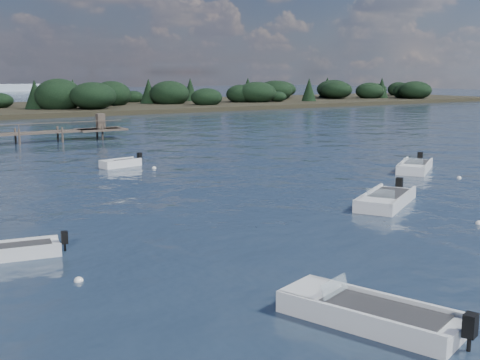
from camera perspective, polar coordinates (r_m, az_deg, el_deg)
ground at (r=76.91m, az=-18.88°, el=4.37°), size 400.00×400.00×0.00m
dinghy_mid_white_b at (r=45.47m, az=16.24°, el=1.07°), size 5.32×4.45×1.37m
dinghy_mid_white_a at (r=33.38m, az=13.66°, el=-2.00°), size 5.74×4.45×1.37m
dinghy_near_olive at (r=17.94m, az=12.05°, el=-12.60°), size 3.47×5.60×1.35m
dinghy_mid_grey at (r=25.07m, az=-21.02°, el=-6.53°), size 4.17×2.06×1.03m
tender_far_white at (r=46.37m, az=-11.25°, el=1.44°), size 3.50×1.81×1.17m
buoy_b at (r=30.59m, az=21.69°, el=-3.89°), size 0.32×0.32×0.32m
buoy_c at (r=21.60m, az=-15.06°, el=-9.25°), size 0.32×0.32×0.32m
buoy_d at (r=43.20m, az=20.05°, el=0.16°), size 0.32×0.32×0.32m
buoy_e at (r=45.14m, az=-8.15°, el=1.08°), size 0.32×0.32×0.32m
far_headland at (r=122.38m, az=-12.04°, el=7.58°), size 190.00×40.00×5.80m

